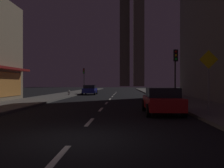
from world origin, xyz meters
TOP-DOWN VIEW (x-y plane):
  - ground_plane at (0.00, 32.00)m, footprint 78.00×136.00m
  - sidewalk_right at (7.00, 32.00)m, footprint 4.00×76.00m
  - sidewalk_left at (-7.00, 32.00)m, footprint 4.00×76.00m
  - lane_marking_center at (0.00, 18.80)m, footprint 0.16×43.80m
  - skyscraper_distant_tall at (1.88, 142.79)m, footprint 5.88×7.98m
  - skyscraper_distant_mid at (10.08, 137.26)m, footprint 6.08×6.85m
  - car_parked_near at (3.60, 6.27)m, footprint 1.98×4.24m
  - car_parked_far at (-3.60, 29.16)m, footprint 1.98×4.24m
  - fire_hydrant_far_left at (-5.90, 25.33)m, footprint 0.42×0.30m
  - traffic_light_near_right at (5.50, 11.92)m, footprint 0.32×0.48m
  - traffic_light_far_left at (-5.50, 35.25)m, footprint 0.32×0.48m
  - street_lamp_right at (5.38, 4.13)m, footprint 1.96×0.56m
  - pedestrian_crossing_sign at (5.60, 4.72)m, footprint 0.91×0.08m

SIDE VIEW (x-z plane):
  - ground_plane at x=0.00m, z-range -0.10..0.00m
  - lane_marking_center at x=0.00m, z-range 0.00..0.01m
  - sidewalk_right at x=7.00m, z-range 0.00..0.15m
  - sidewalk_left at x=-7.00m, z-range 0.00..0.15m
  - fire_hydrant_far_left at x=-5.90m, z-range 0.13..0.78m
  - car_parked_near at x=3.60m, z-range 0.02..1.47m
  - car_parked_far at x=-3.60m, z-range 0.02..1.47m
  - pedestrian_crossing_sign at x=5.60m, z-range 0.44..3.59m
  - traffic_light_near_right at x=5.50m, z-range 1.09..5.29m
  - traffic_light_far_left at x=-5.50m, z-range 1.09..5.29m
  - street_lamp_right at x=5.38m, z-range 1.78..8.36m
  - skyscraper_distant_tall at x=1.88m, z-range 0.00..62.45m
  - skyscraper_distant_mid at x=10.08m, z-range 0.00..63.68m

